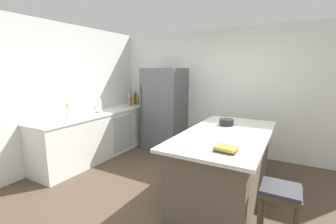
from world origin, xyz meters
name	(u,v)px	position (x,y,z in m)	size (l,w,h in m)	color
ground_plane	(172,198)	(0.00, 0.00, 0.00)	(7.20, 7.20, 0.00)	#4C3D2D
wall_rear	(222,92)	(0.00, 2.25, 1.30)	(6.00, 0.10, 2.60)	silver
wall_left	(53,96)	(-2.45, 0.00, 1.30)	(0.10, 6.00, 2.60)	silver
counter_run_left	(100,134)	(-2.08, 0.72, 0.46)	(0.67, 2.79, 0.91)	silver
kitchen_island	(225,164)	(0.59, 0.45, 0.47)	(1.08, 2.11, 0.92)	brown
refrigerator	(165,109)	(-1.19, 1.84, 0.90)	(0.84, 0.76, 1.80)	#56565B
bar_stool	(280,200)	(1.33, -0.36, 0.57)	(0.36, 0.36, 0.70)	#473828
sink_faucet	(84,107)	(-2.12, 0.40, 1.07)	(0.15, 0.05, 0.30)	silver
flower_vase	(68,114)	(-2.08, 0.00, 1.00)	(0.09, 0.09, 0.28)	silver
paper_towel_roll	(99,106)	(-2.07, 0.71, 1.05)	(0.14, 0.14, 0.31)	gray
whiskey_bottle	(136,99)	(-2.13, 2.01, 1.04)	(0.09, 0.09, 0.30)	brown
olive_oil_bottle	(138,100)	(-1.99, 1.90, 1.04)	(0.06, 0.06, 0.30)	olive
soda_bottle	(130,99)	(-2.15, 1.80, 1.05)	(0.07, 0.07, 0.33)	silver
vinegar_bottle	(130,101)	(-2.06, 1.71, 1.01)	(0.06, 0.06, 0.27)	#994C23
cookbook_stack	(226,149)	(0.79, -0.27, 0.95)	(0.24, 0.21, 0.06)	#2D2D33
mixing_bowl	(226,122)	(0.48, 0.87, 0.97)	(0.22, 0.22, 0.10)	black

